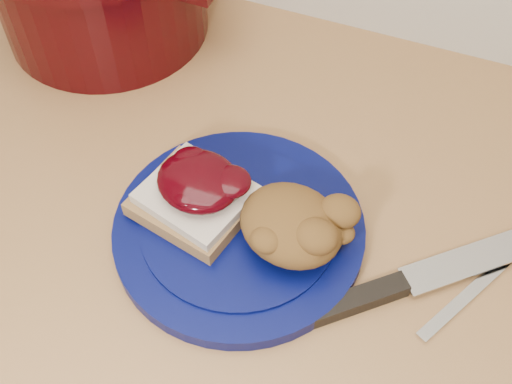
% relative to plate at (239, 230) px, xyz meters
% --- Properties ---
extents(base_cabinet, '(4.00, 0.60, 0.86)m').
position_rel_plate_xyz_m(base_cabinet, '(-0.02, 0.05, -0.48)').
color(base_cabinet, beige).
rests_on(base_cabinet, floor).
extents(plate, '(0.31, 0.31, 0.02)m').
position_rel_plate_xyz_m(plate, '(0.00, 0.00, 0.00)').
color(plate, '#040A44').
rests_on(plate, wood_countertop).
extents(sandwich, '(0.12, 0.11, 0.05)m').
position_rel_plate_xyz_m(sandwich, '(-0.04, 0.00, 0.04)').
color(sandwich, olive).
rests_on(sandwich, plate).
extents(stuffing_mound, '(0.12, 0.11, 0.05)m').
position_rel_plate_xyz_m(stuffing_mound, '(0.05, 0.00, 0.04)').
color(stuffing_mound, brown).
rests_on(stuffing_mound, plate).
extents(chef_knife, '(0.23, 0.21, 0.02)m').
position_rel_plate_xyz_m(chef_knife, '(0.15, -0.01, 0.00)').
color(chef_knife, black).
rests_on(chef_knife, wood_countertop).
extents(butter_knife, '(0.08, 0.14, 0.00)m').
position_rel_plate_xyz_m(butter_knife, '(0.23, 0.02, -0.01)').
color(butter_knife, silver).
rests_on(butter_knife, wood_countertop).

